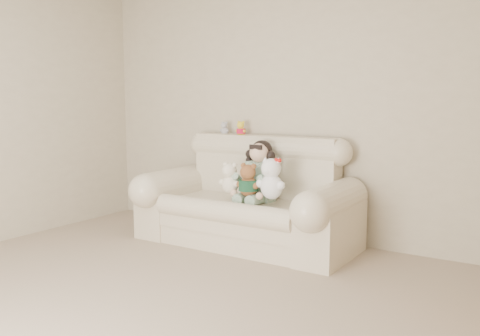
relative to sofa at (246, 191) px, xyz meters
name	(u,v)px	position (x,y,z in m)	size (l,w,h in m)	color
floor	(101,322)	(0.18, -2.00, -0.52)	(5.00, 5.00, 0.00)	#816D5C
wall_back	(288,108)	(0.18, 0.50, 0.78)	(4.50, 4.50, 0.00)	beige
sofa	(246,191)	(0.00, 0.00, 0.00)	(2.10, 0.95, 1.03)	beige
seated_child	(260,170)	(0.11, 0.08, 0.20)	(0.35, 0.43, 0.59)	#2D6D44
brown_teddy	(248,177)	(0.12, -0.14, 0.17)	(0.23, 0.18, 0.36)	brown
white_cat	(272,174)	(0.35, -0.12, 0.21)	(0.29, 0.22, 0.45)	white
cream_teddy	(230,175)	(-0.10, -0.11, 0.16)	(0.23, 0.17, 0.35)	white
yellow_mini_bear	(241,127)	(-0.28, 0.35, 0.59)	(0.12, 0.09, 0.18)	yellow
grey_mini_plush	(225,127)	(-0.51, 0.39, 0.58)	(0.11, 0.08, 0.17)	#B6B8BE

